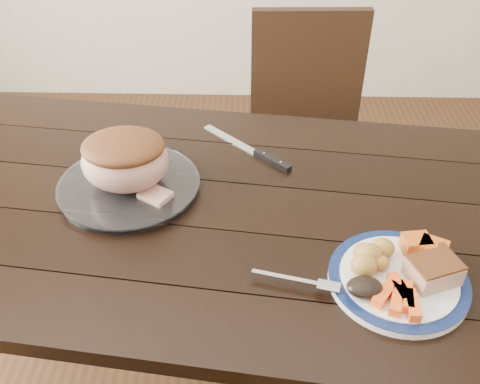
{
  "coord_description": "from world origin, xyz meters",
  "views": [
    {
      "loc": [
        0.11,
        -1.0,
        1.56
      ],
      "look_at": [
        0.08,
        -0.02,
        0.8
      ],
      "focal_mm": 40.0,
      "sensor_mm": 36.0,
      "label": 1
    }
  ],
  "objects_px": {
    "chair_far": "(307,128)",
    "fork": "(302,281)",
    "dinner_plate": "(398,280)",
    "pork_slice": "(433,271)",
    "roast_joint": "(125,161)",
    "serving_platter": "(129,187)",
    "dining_table": "(208,232)",
    "carving_knife": "(261,155)"
  },
  "relations": [
    {
      "from": "dinner_plate",
      "to": "roast_joint",
      "type": "distance_m",
      "value": 0.67
    },
    {
      "from": "dining_table",
      "to": "serving_platter",
      "type": "distance_m",
      "value": 0.23
    },
    {
      "from": "fork",
      "to": "serving_platter",
      "type": "bearing_deg",
      "value": 155.94
    },
    {
      "from": "pork_slice",
      "to": "dinner_plate",
      "type": "bearing_deg",
      "value": 175.24
    },
    {
      "from": "dinner_plate",
      "to": "fork",
      "type": "bearing_deg",
      "value": -174.37
    },
    {
      "from": "pork_slice",
      "to": "roast_joint",
      "type": "bearing_deg",
      "value": 155.66
    },
    {
      "from": "roast_joint",
      "to": "carving_knife",
      "type": "height_order",
      "value": "roast_joint"
    },
    {
      "from": "dining_table",
      "to": "dinner_plate",
      "type": "height_order",
      "value": "dinner_plate"
    },
    {
      "from": "dining_table",
      "to": "fork",
      "type": "relative_size",
      "value": 9.61
    },
    {
      "from": "fork",
      "to": "roast_joint",
      "type": "relative_size",
      "value": 0.84
    },
    {
      "from": "chair_far",
      "to": "serving_platter",
      "type": "bearing_deg",
      "value": 51.71
    },
    {
      "from": "serving_platter",
      "to": "pork_slice",
      "type": "xyz_separation_m",
      "value": [
        0.66,
        -0.3,
        0.03
      ]
    },
    {
      "from": "serving_platter",
      "to": "roast_joint",
      "type": "height_order",
      "value": "roast_joint"
    },
    {
      "from": "chair_far",
      "to": "dinner_plate",
      "type": "bearing_deg",
      "value": 93.42
    },
    {
      "from": "roast_joint",
      "to": "carving_knife",
      "type": "relative_size",
      "value": 0.85
    },
    {
      "from": "chair_far",
      "to": "carving_knife",
      "type": "relative_size",
      "value": 3.78
    },
    {
      "from": "dining_table",
      "to": "fork",
      "type": "bearing_deg",
      "value": -51.76
    },
    {
      "from": "dining_table",
      "to": "carving_knife",
      "type": "distance_m",
      "value": 0.26
    },
    {
      "from": "dinner_plate",
      "to": "dining_table",
      "type": "bearing_deg",
      "value": 148.55
    },
    {
      "from": "chair_far",
      "to": "pork_slice",
      "type": "bearing_deg",
      "value": 96.93
    },
    {
      "from": "dinner_plate",
      "to": "roast_joint",
      "type": "relative_size",
      "value": 1.34
    },
    {
      "from": "pork_slice",
      "to": "carving_knife",
      "type": "bearing_deg",
      "value": 126.32
    },
    {
      "from": "dinner_plate",
      "to": "pork_slice",
      "type": "distance_m",
      "value": 0.07
    },
    {
      "from": "dinner_plate",
      "to": "serving_platter",
      "type": "distance_m",
      "value": 0.67
    },
    {
      "from": "dinner_plate",
      "to": "carving_knife",
      "type": "distance_m",
      "value": 0.53
    },
    {
      "from": "serving_platter",
      "to": "fork",
      "type": "distance_m",
      "value": 0.51
    },
    {
      "from": "dining_table",
      "to": "serving_platter",
      "type": "xyz_separation_m",
      "value": [
        -0.2,
        0.05,
        0.1
      ]
    },
    {
      "from": "serving_platter",
      "to": "fork",
      "type": "xyz_separation_m",
      "value": [
        0.41,
        -0.31,
        0.01
      ]
    },
    {
      "from": "chair_far",
      "to": "fork",
      "type": "relative_size",
      "value": 5.26
    },
    {
      "from": "serving_platter",
      "to": "pork_slice",
      "type": "distance_m",
      "value": 0.73
    },
    {
      "from": "chair_far",
      "to": "roast_joint",
      "type": "bearing_deg",
      "value": 51.71
    },
    {
      "from": "chair_far",
      "to": "pork_slice",
      "type": "height_order",
      "value": "chair_far"
    },
    {
      "from": "dining_table",
      "to": "chair_far",
      "type": "distance_m",
      "value": 0.81
    },
    {
      "from": "dining_table",
      "to": "fork",
      "type": "distance_m",
      "value": 0.36
    },
    {
      "from": "chair_far",
      "to": "fork",
      "type": "bearing_deg",
      "value": 82.25
    },
    {
      "from": "pork_slice",
      "to": "roast_joint",
      "type": "height_order",
      "value": "roast_joint"
    },
    {
      "from": "dining_table",
      "to": "serving_platter",
      "type": "height_order",
      "value": "serving_platter"
    },
    {
      "from": "dining_table",
      "to": "fork",
      "type": "xyz_separation_m",
      "value": [
        0.21,
        -0.27,
        0.11
      ]
    },
    {
      "from": "fork",
      "to": "carving_knife",
      "type": "bearing_deg",
      "value": 113.11
    },
    {
      "from": "pork_slice",
      "to": "fork",
      "type": "distance_m",
      "value": 0.26
    },
    {
      "from": "dinner_plate",
      "to": "carving_knife",
      "type": "xyz_separation_m",
      "value": [
        -0.27,
        0.45,
        -0.0
      ]
    },
    {
      "from": "serving_platter",
      "to": "dining_table",
      "type": "bearing_deg",
      "value": -13.54
    }
  ]
}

